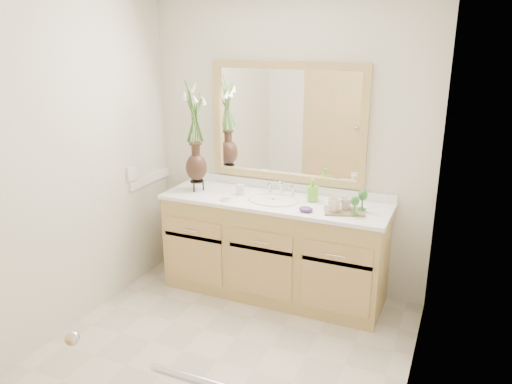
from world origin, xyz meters
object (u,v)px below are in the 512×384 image
at_px(flower_vase, 195,123).
at_px(tray, 344,211).
at_px(tumbler, 240,190).
at_px(soap_bottle, 313,191).

relative_size(flower_vase, tray, 2.90).
relative_size(flower_vase, tumbler, 10.04).
height_order(flower_vase, tray, flower_vase).
bearing_deg(soap_bottle, flower_vase, 163.90).
bearing_deg(soap_bottle, tumbler, 164.04).
bearing_deg(tray, tumbler, 157.13).
bearing_deg(flower_vase, tray, -1.30).
xyz_separation_m(soap_bottle, tray, (0.30, -0.16, -0.07)).
distance_m(soap_bottle, tray, 0.34).
relative_size(soap_bottle, tray, 0.56).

